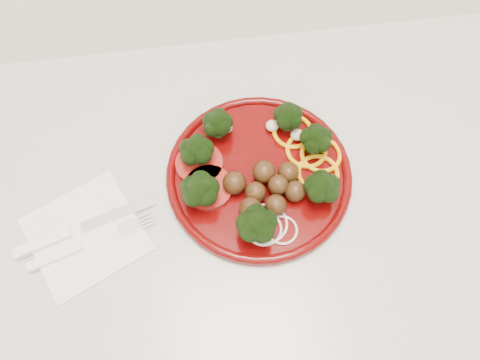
{
  "coord_description": "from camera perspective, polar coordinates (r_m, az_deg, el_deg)",
  "views": [
    {
      "loc": [
        0.01,
        1.41,
        1.53
      ],
      "look_at": [
        0.06,
        1.71,
        0.92
      ],
      "focal_mm": 35.0,
      "sensor_mm": 36.0,
      "label": 1
    }
  ],
  "objects": [
    {
      "name": "fork",
      "position": [
        0.7,
        -20.03,
        -8.13
      ],
      "size": [
        0.18,
        0.07,
        0.01
      ],
      "rotation": [
        0.0,
        0.0,
        0.29
      ],
      "color": "white",
      "rests_on": "napkin"
    },
    {
      "name": "counter",
      "position": [
        1.12,
        -2.77,
        -11.67
      ],
      "size": [
        2.4,
        0.6,
        0.9
      ],
      "color": "silver",
      "rests_on": "ground"
    },
    {
      "name": "plate",
      "position": [
        0.69,
        2.38,
        1.11
      ],
      "size": [
        0.28,
        0.28,
        0.07
      ],
      "rotation": [
        0.0,
        0.0,
        -0.02
      ],
      "color": "#480404",
      "rests_on": "counter"
    },
    {
      "name": "napkin",
      "position": [
        0.7,
        -18.29,
        -6.32
      ],
      "size": [
        0.19,
        0.19,
        0.0
      ],
      "primitive_type": "cube",
      "rotation": [
        0.0,
        0.0,
        0.43
      ],
      "color": "white",
      "rests_on": "counter"
    },
    {
      "name": "knife",
      "position": [
        0.71,
        -20.34,
        -6.15
      ],
      "size": [
        0.2,
        0.07,
        0.01
      ],
      "rotation": [
        0.0,
        0.0,
        0.29
      ],
      "color": "silver",
      "rests_on": "napkin"
    }
  ]
}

